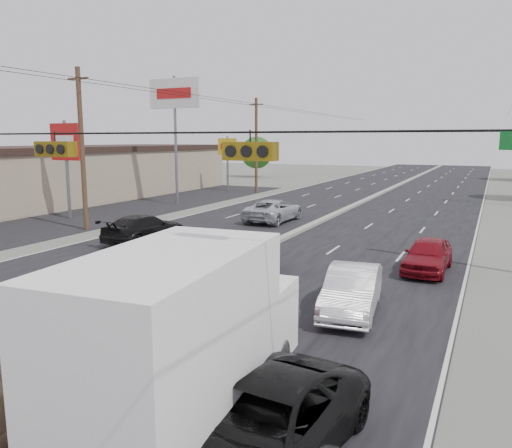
# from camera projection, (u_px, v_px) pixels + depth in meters

# --- Properties ---
(ground) EXTENTS (200.00, 200.00, 0.00)m
(ground) POSITION_uv_depth(u_px,v_px,m) (28.00, 359.00, 13.03)
(ground) COLOR #606356
(ground) RESTS_ON ground
(road_surface) EXTENTS (20.00, 160.00, 0.02)m
(road_surface) POSITION_uv_depth(u_px,v_px,m) (343.00, 212.00, 39.71)
(road_surface) COLOR black
(road_surface) RESTS_ON ground
(center_median) EXTENTS (0.50, 160.00, 0.20)m
(center_median) POSITION_uv_depth(u_px,v_px,m) (344.00, 210.00, 39.69)
(center_median) COLOR gray
(center_median) RESTS_ON ground
(strip_mall) EXTENTS (12.00, 42.00, 4.60)m
(strip_mall) POSITION_uv_depth(u_px,v_px,m) (54.00, 176.00, 45.94)
(strip_mall) COLOR tan
(strip_mall) RESTS_ON ground
(parking_lot) EXTENTS (10.00, 42.00, 0.02)m
(parking_lot) POSITION_uv_depth(u_px,v_px,m) (133.00, 207.00, 42.49)
(parking_lot) COLOR black
(parking_lot) RESTS_ON ground
(utility_pole_left_b) EXTENTS (1.60, 0.30, 10.00)m
(utility_pole_left_b) POSITION_uv_depth(u_px,v_px,m) (82.00, 149.00, 30.83)
(utility_pole_left_b) COLOR #422D1E
(utility_pole_left_b) RESTS_ON ground
(utility_pole_left_c) EXTENTS (1.60, 0.30, 10.00)m
(utility_pole_left_c) POSITION_uv_depth(u_px,v_px,m) (256.00, 145.00, 53.06)
(utility_pole_left_c) COLOR #422D1E
(utility_pole_left_c) RESTS_ON ground
(traffic_signals) EXTENTS (25.00, 0.30, 0.54)m
(traffic_signals) POSITION_uv_depth(u_px,v_px,m) (52.00, 147.00, 11.51)
(traffic_signals) COLOR black
(traffic_signals) RESTS_ON ground
(pole_sign_mid) EXTENTS (2.60, 0.25, 7.00)m
(pole_sign_mid) POSITION_uv_depth(u_px,v_px,m) (66.00, 147.00, 35.41)
(pole_sign_mid) COLOR slate
(pole_sign_mid) RESTS_ON ground
(pole_sign_billboard) EXTENTS (5.00, 0.25, 11.00)m
(pole_sign_billboard) POSITION_uv_depth(u_px,v_px,m) (175.00, 102.00, 42.61)
(pole_sign_billboard) COLOR slate
(pole_sign_billboard) RESTS_ON ground
(pole_sign_far) EXTENTS (2.20, 0.25, 6.00)m
(pole_sign_far) POSITION_uv_depth(u_px,v_px,m) (227.00, 151.00, 54.67)
(pole_sign_far) COLOR slate
(pole_sign_far) RESTS_ON ground
(tree_left_far) EXTENTS (4.80, 4.80, 6.12)m
(tree_left_far) POSITION_uv_depth(u_px,v_px,m) (257.00, 153.00, 75.12)
(tree_left_far) COLOR #382619
(tree_left_far) RESTS_ON ground
(box_truck) EXTENTS (3.11, 7.38, 3.65)m
(box_truck) POSITION_uv_depth(u_px,v_px,m) (187.00, 334.00, 9.83)
(box_truck) COLOR black
(box_truck) RESTS_ON ground
(red_sedan) EXTENTS (2.01, 4.45, 1.42)m
(red_sedan) POSITION_uv_depth(u_px,v_px,m) (215.00, 299.00, 15.72)
(red_sedan) COLOR #AE0A26
(red_sedan) RESTS_ON ground
(black_suv) EXTENTS (2.83, 5.30, 1.42)m
(black_suv) POSITION_uv_depth(u_px,v_px,m) (266.00, 426.00, 8.74)
(black_suv) COLOR black
(black_suv) RESTS_ON ground
(queue_car_a) EXTENTS (1.97, 4.40, 1.47)m
(queue_car_a) POSITION_uv_depth(u_px,v_px,m) (243.00, 259.00, 20.88)
(queue_car_a) COLOR black
(queue_car_a) RESTS_ON ground
(queue_car_b) EXTENTS (2.15, 4.73, 1.51)m
(queue_car_b) POSITION_uv_depth(u_px,v_px,m) (352.00, 291.00, 16.42)
(queue_car_b) COLOR white
(queue_car_b) RESTS_ON ground
(queue_car_e) EXTENTS (1.88, 4.36, 1.47)m
(queue_car_e) POSITION_uv_depth(u_px,v_px,m) (428.00, 255.00, 21.52)
(queue_car_e) COLOR maroon
(queue_car_e) RESTS_ON ground
(oncoming_near) EXTENTS (2.66, 5.49, 1.54)m
(oncoming_near) POSITION_uv_depth(u_px,v_px,m) (144.00, 229.00, 27.71)
(oncoming_near) COLOR black
(oncoming_near) RESTS_ON ground
(oncoming_far) EXTENTS (2.75, 5.63, 1.54)m
(oncoming_far) POSITION_uv_depth(u_px,v_px,m) (274.00, 211.00, 34.78)
(oncoming_far) COLOR #B1B3B9
(oncoming_far) RESTS_ON ground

